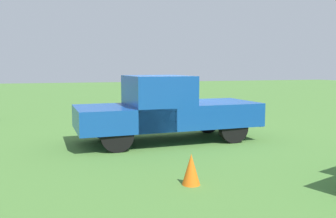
# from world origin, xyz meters

# --- Properties ---
(ground_plane) EXTENTS (80.00, 80.00, 0.00)m
(ground_plane) POSITION_xyz_m (0.00, 0.00, 0.00)
(ground_plane) COLOR #477533
(pickup_truck) EXTENTS (5.06, 2.07, 1.82)m
(pickup_truck) POSITION_xyz_m (-0.49, -0.68, 0.95)
(pickup_truck) COLOR black
(pickup_truck) RESTS_ON ground_plane
(traffic_cone) EXTENTS (0.32, 0.32, 0.55)m
(traffic_cone) POSITION_xyz_m (-1.13, -4.34, 0.28)
(traffic_cone) COLOR orange
(traffic_cone) RESTS_ON ground_plane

